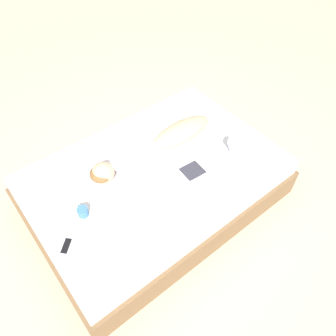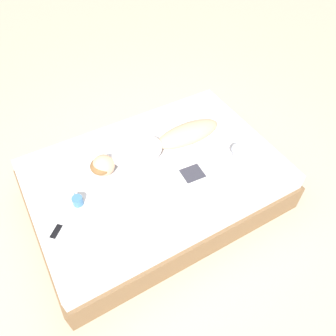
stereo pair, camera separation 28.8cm
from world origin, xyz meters
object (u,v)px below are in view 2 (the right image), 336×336
at_px(open_magazine, 200,184).
at_px(coffee_mug, 78,200).
at_px(person, 152,146).
at_px(cell_phone, 56,232).

distance_m(open_magazine, coffee_mug, 1.03).
distance_m(person, cell_phone, 1.10).
xyz_separation_m(person, cell_phone, (-0.37, 1.03, -0.10)).
bearing_deg(coffee_mug, open_magazine, -108.51).
xyz_separation_m(person, open_magazine, (-0.52, -0.19, -0.10)).
relative_size(open_magazine, coffee_mug, 4.54).
height_order(person, coffee_mug, person).
bearing_deg(cell_phone, open_magazine, -141.29).
bearing_deg(open_magazine, cell_phone, 86.86).
bearing_deg(open_magazine, coffee_mug, 75.59).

